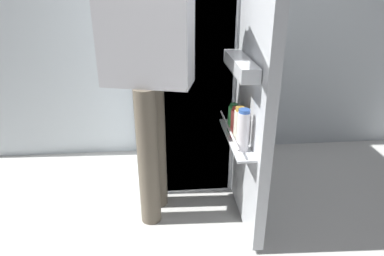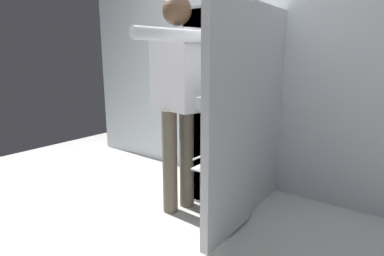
{
  "view_description": "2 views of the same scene",
  "coord_description": "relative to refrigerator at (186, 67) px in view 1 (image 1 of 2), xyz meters",
  "views": [
    {
      "loc": [
        -0.14,
        -1.77,
        1.4
      ],
      "look_at": [
        0.02,
        -0.07,
        0.63
      ],
      "focal_mm": 32.84,
      "sensor_mm": 36.0,
      "label": 1
    },
    {
      "loc": [
        1.3,
        -1.77,
        1.22
      ],
      "look_at": [
        0.04,
        -0.07,
        0.75
      ],
      "focal_mm": 28.59,
      "sensor_mm": 36.0,
      "label": 2
    }
  ],
  "objects": [
    {
      "name": "ground_plane",
      "position": [
        -0.03,
        -0.52,
        -0.81
      ],
      "size": [
        5.85,
        5.85,
        0.0
      ],
      "primitive_type": "plane",
      "color": "silver"
    },
    {
      "name": "refrigerator",
      "position": [
        0.0,
        0.0,
        0.0
      ],
      "size": [
        0.69,
        1.27,
        1.63
      ],
      "color": "silver",
      "rests_on": "ground_plane"
    },
    {
      "name": "person",
      "position": [
        -0.23,
        -0.45,
        0.21
      ],
      "size": [
        0.58,
        0.85,
        1.68
      ],
      "color": "#665B4C",
      "rests_on": "ground_plane"
    }
  ]
}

